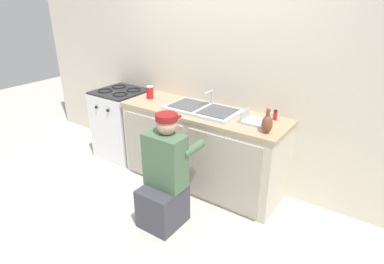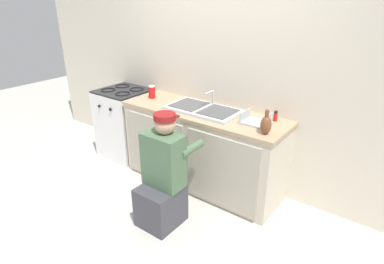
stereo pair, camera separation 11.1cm
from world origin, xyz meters
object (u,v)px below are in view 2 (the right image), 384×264
Objects in this scene: sink_double_basin at (203,109)px; stove_range at (125,122)px; vase_decorative at (266,125)px; spice_bottle_red at (275,116)px; dish_rack_tray at (256,121)px; plumber_person at (163,180)px; soda_cup_red at (152,92)px.

stove_range is (-1.28, -0.00, -0.46)m from sink_double_basin.
vase_decorative reaches higher than stove_range.
sink_double_basin is 0.77m from spice_bottle_red.
vase_decorative is 0.26m from dish_rack_tray.
plumber_person is 4.80× the size of vase_decorative.
spice_bottle_red is (2.02, 0.19, 0.49)m from stove_range.
spice_bottle_red reaches higher than stove_range.
plumber_person is at bearing -123.43° from dish_rack_tray.
sink_double_basin is 0.72× the size of plumber_person.
spice_bottle_red is at bearing 55.51° from dish_rack_tray.
sink_double_basin is 7.62× the size of spice_bottle_red.
plumber_person is at bearing -29.85° from stove_range.
spice_bottle_red is 0.46× the size of vase_decorative.
dish_rack_tray is at bearing -124.49° from spice_bottle_red.
soda_cup_red is (-1.56, 0.17, -0.01)m from vase_decorative.
dish_rack_tray is (0.53, 0.80, 0.46)m from plumber_person.
spice_bottle_red is at bearing 6.79° from soda_cup_red.
sink_double_basin is 0.86× the size of stove_range.
dish_rack_tray is at bearing -0.02° from soda_cup_red.
dish_rack_tray is at bearing 0.19° from stove_range.
sink_double_basin is at bearing -166.17° from spice_bottle_red.
soda_cup_red reaches higher than dish_rack_tray.
plumber_person is (0.10, -0.79, -0.46)m from sink_double_basin.
dish_rack_tray reaches higher than spice_bottle_red.
soda_cup_red is at bearing 179.98° from dish_rack_tray.
stove_range is at bearing 175.39° from vase_decorative.
dish_rack_tray is at bearing 136.12° from vase_decorative.
stove_range is 3.31× the size of dish_rack_tray.
stove_range is 1.59m from plumber_person.
soda_cup_red is at bearing 0.73° from stove_range.
stove_range is 4.03× the size of vase_decorative.
stove_range is 1.96m from dish_rack_tray.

